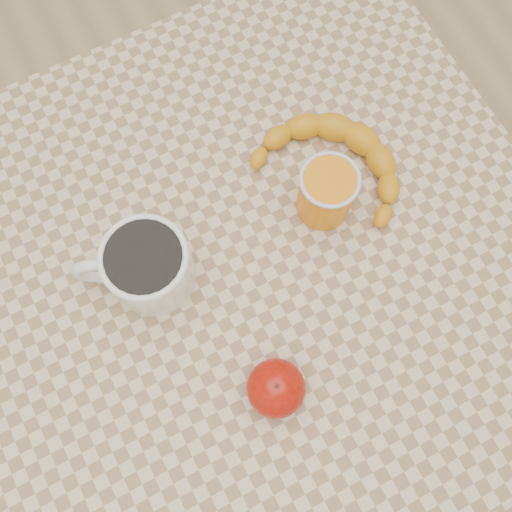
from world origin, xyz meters
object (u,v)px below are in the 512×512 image
orange_juice_glass (326,193)px  banana (336,164)px  table (256,277)px  coffee_mug (146,266)px  apple (276,388)px

orange_juice_glass → banana: size_ratio=0.30×
table → coffee_mug: bearing=161.4°
table → apple: 0.20m
table → banana: size_ratio=2.73×
coffee_mug → apple: bearing=-70.3°
apple → coffee_mug: bearing=109.7°
apple → table: bearing=70.3°
orange_juice_glass → apple: (-0.17, -0.18, -0.01)m
table → orange_juice_glass: bearing=12.7°
coffee_mug → apple: coffee_mug is taller
apple → banana: bearing=46.3°
apple → orange_juice_glass: bearing=46.9°
orange_juice_glass → apple: bearing=-133.1°
coffee_mug → apple: size_ratio=2.27×
coffee_mug → apple: (0.07, -0.20, -0.02)m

